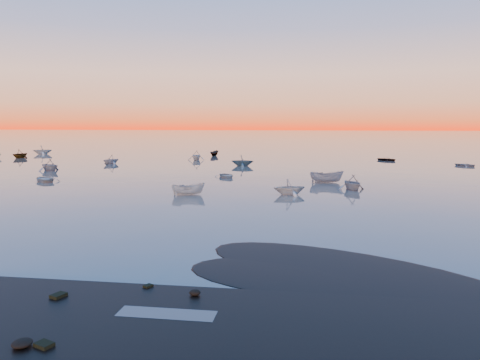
# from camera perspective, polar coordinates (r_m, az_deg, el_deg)

# --- Properties ---
(ground) EXTENTS (600.00, 600.00, 0.00)m
(ground) POSITION_cam_1_polar(r_m,az_deg,el_deg) (123.70, 5.97, 3.53)
(ground) COLOR #665E55
(ground) RESTS_ON ground
(mud_lobes) EXTENTS (140.00, 6.00, 0.07)m
(mud_lobes) POSITION_cam_1_polar(r_m,az_deg,el_deg) (24.20, -4.71, -11.30)
(mud_lobes) COLOR black
(mud_lobes) RESTS_ON ground
(moored_fleet) EXTENTS (124.00, 58.00, 1.20)m
(moored_fleet) POSITION_cam_1_polar(r_m,az_deg,el_deg) (76.91, 4.44, 1.39)
(moored_fleet) COLOR silver
(moored_fleet) RESTS_ON ground
(boat_near_left) EXTENTS (3.99, 3.04, 0.92)m
(boat_near_left) POSITION_cam_1_polar(r_m,az_deg,el_deg) (64.52, -1.69, 0.31)
(boat_near_left) COLOR silver
(boat_near_left) RESTS_ON ground
(boat_near_center) EXTENTS (2.75, 3.86, 1.23)m
(boat_near_center) POSITION_cam_1_polar(r_m,az_deg,el_deg) (49.56, -6.31, -1.80)
(boat_near_center) COLOR silver
(boat_near_center) RESTS_ON ground
(boat_near_right) EXTENTS (4.13, 3.04, 1.32)m
(boat_near_right) POSITION_cam_1_polar(r_m,az_deg,el_deg) (54.52, 13.52, -1.14)
(boat_near_right) COLOR gray
(boat_near_right) RESTS_ON ground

